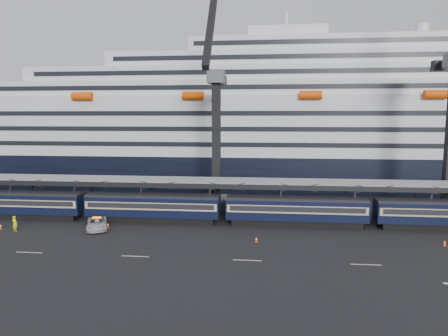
{
  "coord_description": "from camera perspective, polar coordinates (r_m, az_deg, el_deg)",
  "views": [
    {
      "loc": [
        -12.37,
        -43.93,
        14.82
      ],
      "look_at": [
        -17.86,
        10.0,
        7.85
      ],
      "focal_mm": 32.0,
      "sensor_mm": 36.0,
      "label": 1
    }
  ],
  "objects": [
    {
      "name": "traffic_cone_a",
      "position": [
        61.29,
        -29.31,
        -7.26
      ],
      "size": [
        0.38,
        0.38,
        0.77
      ],
      "color": "#F24A07",
      "rests_on": "ground"
    },
    {
      "name": "crane_dark_near",
      "position": [
        63.06,
        -1.15,
        4.69
      ],
      "size": [
        4.5,
        17.75,
        35.08
      ],
      "color": "#4A4C52",
      "rests_on": "ground"
    },
    {
      "name": "worker",
      "position": [
        59.11,
        -27.72,
        -7.04
      ],
      "size": [
        0.85,
        0.68,
        2.03
      ],
      "primitive_type": "imported",
      "rotation": [
        0.0,
        0.0,
        2.85
      ],
      "color": "#F4FF0D",
      "rests_on": "ground"
    },
    {
      "name": "traffic_cone_c",
      "position": [
        48.39,
        4.64,
        -10.11
      ],
      "size": [
        0.35,
        0.35,
        0.7
      ],
      "color": "#F24A07",
      "rests_on": "ground"
    },
    {
      "name": "traffic_cone_e",
      "position": [
        53.39,
        28.99,
        -9.32
      ],
      "size": [
        0.37,
        0.37,
        0.75
      ],
      "color": "#F24A07",
      "rests_on": "ground"
    },
    {
      "name": "ground",
      "position": [
        47.99,
        20.85,
        -11.16
      ],
      "size": [
        260.0,
        260.0,
        0.0
      ],
      "primitive_type": "plane",
      "color": "black",
      "rests_on": "ground"
    },
    {
      "name": "traffic_cone_b",
      "position": [
        56.17,
        -16.27,
        -7.83
      ],
      "size": [
        0.42,
        0.42,
        0.85
      ],
      "color": "#F24A07",
      "rests_on": "ground"
    },
    {
      "name": "train",
      "position": [
        55.93,
        13.66,
        -5.93
      ],
      "size": [
        133.05,
        3.0,
        4.05
      ],
      "color": "black",
      "rests_on": "ground"
    },
    {
      "name": "cruise_ship",
      "position": [
        90.66,
        13.02,
        5.57
      ],
      "size": [
        214.09,
        28.84,
        34.0
      ],
      "color": "black",
      "rests_on": "ground"
    },
    {
      "name": "canopy",
      "position": [
        60.01,
        17.64,
        -2.2
      ],
      "size": [
        130.0,
        6.25,
        5.53
      ],
      "color": "gray",
      "rests_on": "ground"
    },
    {
      "name": "pickup_truck",
      "position": [
        55.96,
        -17.7,
        -7.58
      ],
      "size": [
        4.35,
        6.0,
        1.52
      ],
      "primitive_type": "imported",
      "rotation": [
        0.0,
        0.0,
        0.38
      ],
      "color": "silver",
      "rests_on": "ground"
    }
  ]
}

